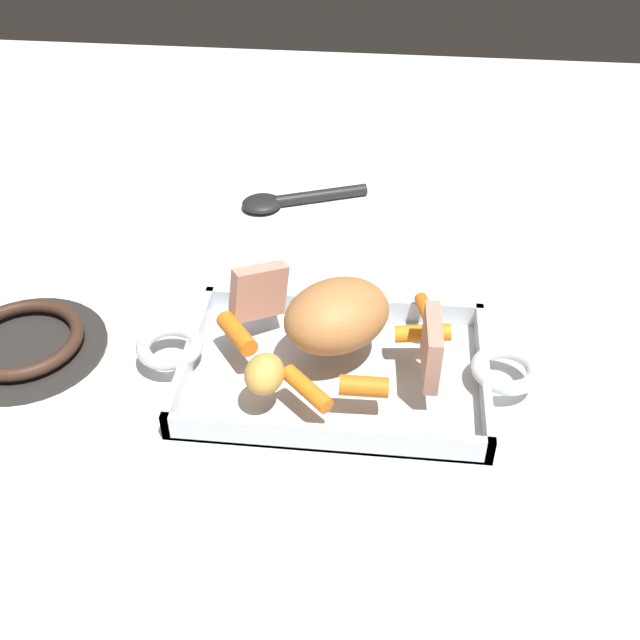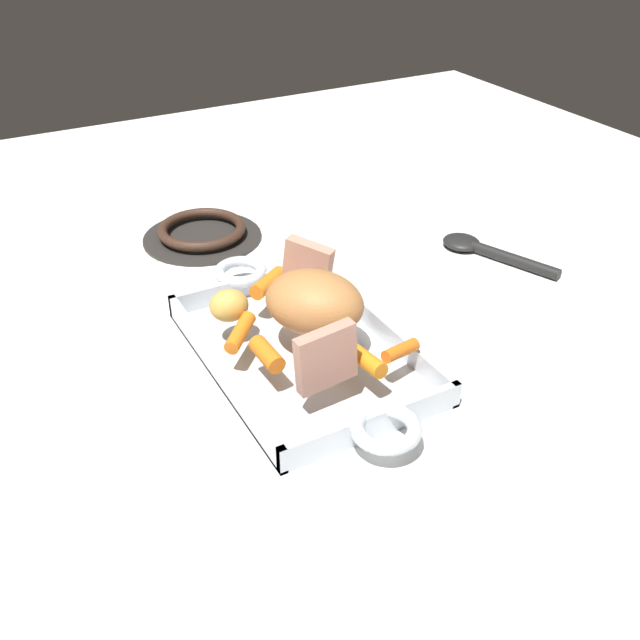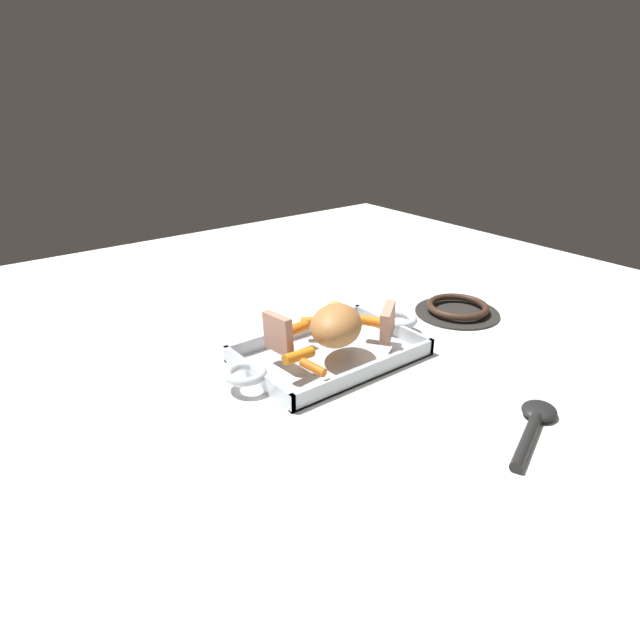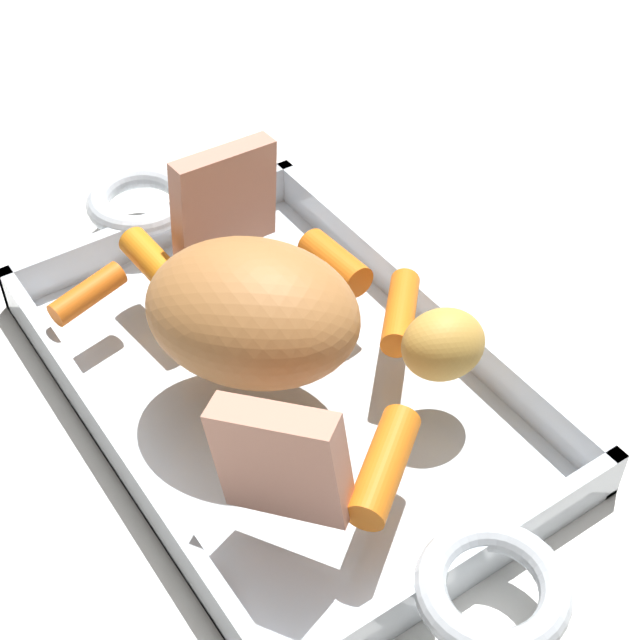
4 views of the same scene
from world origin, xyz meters
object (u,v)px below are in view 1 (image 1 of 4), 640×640
(baby_carrot_center_left, at_px, (426,309))
(baby_carrot_short, at_px, (364,386))
(baby_carrot_northeast, at_px, (307,389))
(baby_carrot_center_right, at_px, (423,333))
(pork_roast, at_px, (334,315))
(roast_slice_thin, at_px, (431,348))
(potato_halved, at_px, (265,374))
(roasting_dish, at_px, (335,370))
(roast_slice_thick, at_px, (259,292))
(baby_carrot_northwest, at_px, (237,333))
(stove_burner_rear, at_px, (24,343))
(serving_spoon, at_px, (288,200))

(baby_carrot_center_left, distance_m, baby_carrot_short, 0.15)
(baby_carrot_northeast, bearing_deg, baby_carrot_center_right, -139.42)
(pork_roast, relative_size, roast_slice_thin, 1.74)
(baby_carrot_short, distance_m, baby_carrot_northeast, 0.06)
(potato_halved, bearing_deg, roasting_dish, -135.78)
(roast_slice_thick, height_order, baby_carrot_northeast, roast_slice_thick)
(baby_carrot_center_left, xyz_separation_m, baby_carrot_short, (0.06, 0.14, 0.00))
(roast_slice_thick, relative_size, baby_carrot_center_left, 1.30)
(baby_carrot_northwest, bearing_deg, potato_halved, 120.62)
(pork_roast, xyz_separation_m, roast_slice_thin, (-0.11, 0.04, -0.00))
(roasting_dish, xyz_separation_m, baby_carrot_northeast, (0.02, 0.07, 0.04))
(roast_slice_thin, height_order, baby_carrot_northwest, roast_slice_thin)
(potato_halved, bearing_deg, roast_slice_thin, -166.10)
(baby_carrot_center_right, relative_size, baby_carrot_short, 1.22)
(roast_slice_thick, xyz_separation_m, stove_burner_rear, (0.27, 0.05, -0.06))
(baby_carrot_northeast, bearing_deg, baby_carrot_northwest, -41.81)
(potato_halved, bearing_deg, baby_carrot_northeast, 173.31)
(baby_carrot_center_left, bearing_deg, stove_burner_rear, 8.22)
(roasting_dish, bearing_deg, baby_carrot_short, 119.23)
(potato_halved, height_order, serving_spoon, potato_halved)
(baby_carrot_short, bearing_deg, roasting_dish, -60.77)
(serving_spoon, bearing_deg, baby_carrot_center_left, 103.21)
(baby_carrot_northeast, bearing_deg, serving_spoon, -79.57)
(roast_slice_thin, distance_m, baby_carrot_northeast, 0.14)
(roast_slice_thin, distance_m, serving_spoon, 0.45)
(baby_carrot_center_left, height_order, stove_burner_rear, baby_carrot_center_left)
(roast_slice_thin, relative_size, baby_carrot_short, 1.38)
(baby_carrot_northwest, height_order, baby_carrot_center_left, baby_carrot_northwest)
(roast_slice_thick, bearing_deg, baby_carrot_center_right, 171.71)
(roast_slice_thin, xyz_separation_m, potato_halved, (0.17, 0.04, -0.01))
(roast_slice_thin, bearing_deg, pork_roast, -21.17)
(baby_carrot_northwest, bearing_deg, roast_slice_thick, -109.05)
(roasting_dish, distance_m, pork_roast, 0.07)
(baby_carrot_northeast, distance_m, potato_halved, 0.05)
(pork_roast, xyz_separation_m, baby_carrot_northeast, (0.02, 0.09, -0.03))
(stove_burner_rear, bearing_deg, serving_spoon, -125.92)
(roasting_dish, relative_size, baby_carrot_northeast, 7.12)
(baby_carrot_northwest, bearing_deg, baby_carrot_center_left, -161.77)
(baby_carrot_short, xyz_separation_m, potato_halved, (0.10, 0.00, 0.01))
(roasting_dish, bearing_deg, baby_carrot_center_left, -142.04)
(roast_slice_thin, height_order, baby_carrot_center_right, roast_slice_thin)
(baby_carrot_center_right, distance_m, serving_spoon, 0.40)
(baby_carrot_northeast, distance_m, stove_burner_rear, 0.36)
(baby_carrot_center_right, xyz_separation_m, serving_spoon, (0.20, -0.34, -0.04))
(potato_halved, bearing_deg, baby_carrot_northwest, -59.38)
(roast_slice_thick, bearing_deg, baby_carrot_northeast, 118.75)
(pork_roast, distance_m, baby_carrot_northeast, 0.09)
(roasting_dish, distance_m, baby_carrot_center_right, 0.11)
(baby_carrot_center_right, relative_size, baby_carrot_northeast, 0.98)
(roast_slice_thin, height_order, roast_slice_thick, roast_slice_thin)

